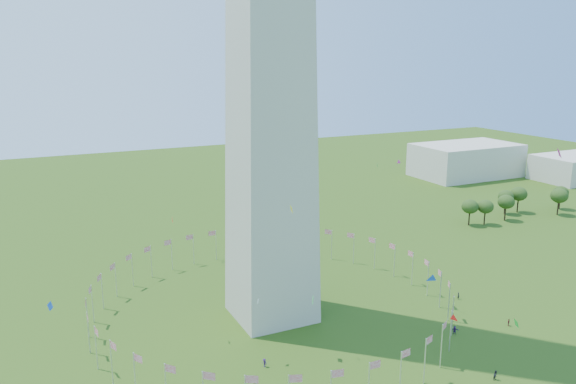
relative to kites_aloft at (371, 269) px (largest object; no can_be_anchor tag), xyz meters
name	(u,v)px	position (x,y,z in m)	size (l,w,h in m)	color
flag_ring	(272,297)	(-8.62, 26.74, -14.74)	(80.24, 80.24, 9.00)	silver
gov_building_east_a	(466,160)	(141.38, 126.74, -11.24)	(50.00, 30.00, 16.00)	beige
gov_building_east_b	(574,168)	(181.38, 96.74, -13.24)	(35.00, 25.00, 12.00)	beige
kites_aloft	(371,269)	(0.00, 0.00, 0.00)	(122.16, 70.98, 35.90)	blue
tree_line_east	(517,205)	(106.63, 61.83, -14.58)	(52.96, 15.51, 9.89)	#33541C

